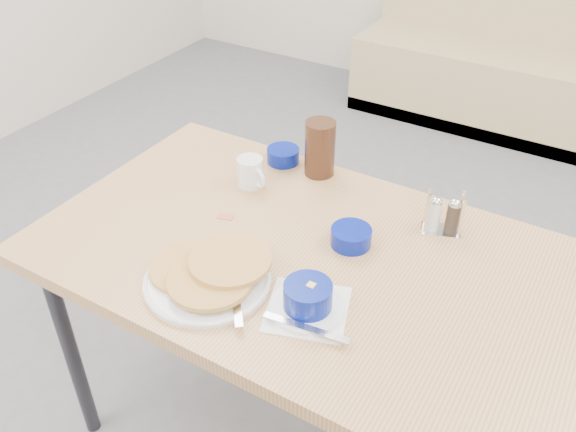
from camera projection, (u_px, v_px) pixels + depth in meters
The scene contains 10 objects.
booth_bench at pixel (525, 68), 3.50m from camera, with size 1.90×0.56×1.22m.
dining_table at pixel (314, 274), 1.53m from camera, with size 1.40×0.80×0.76m.
pancake_plate at pixel (209, 275), 1.41m from camera, with size 0.31×0.30×0.05m.
coffee_mug at pixel (251, 172), 1.72m from camera, with size 0.11×0.07×0.08m.
grits_setting at pixel (308, 300), 1.32m from camera, with size 0.24×0.22×0.07m.
creamer_bowl at pixel (283, 155), 1.84m from camera, with size 0.10×0.10×0.04m.
butter_bowl at pixel (351, 237), 1.52m from camera, with size 0.10×0.10×0.05m.
amber_tumbler at pixel (320, 148), 1.76m from camera, with size 0.09×0.09×0.17m, color #371E11.
condiment_caddy at pixel (443, 218), 1.55m from camera, with size 0.11×0.09×0.12m.
sugar_wrapper at pixel (225, 217), 1.62m from camera, with size 0.04×0.03×0.00m, color #D15D45.
Camera 1 is at (0.54, -0.77, 1.72)m, focal length 38.00 mm.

